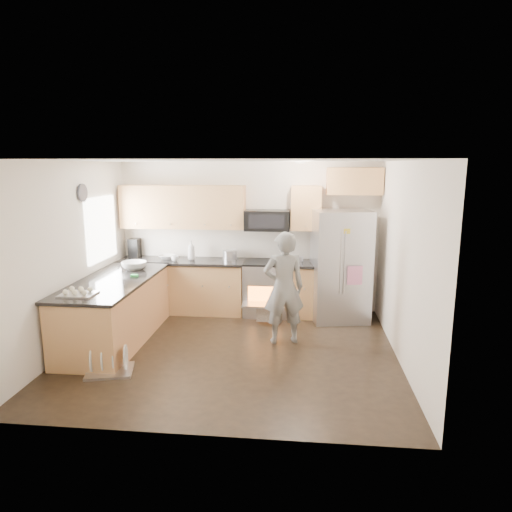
# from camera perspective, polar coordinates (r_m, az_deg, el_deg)

# --- Properties ---
(ground) EXTENTS (4.50, 4.50, 0.00)m
(ground) POSITION_cam_1_polar(r_m,az_deg,el_deg) (6.47, -3.09, -11.85)
(ground) COLOR black
(ground) RESTS_ON ground
(room_shell) EXTENTS (4.54, 4.04, 2.62)m
(room_shell) POSITION_cam_1_polar(r_m,az_deg,el_deg) (6.04, -3.58, 3.00)
(room_shell) COLOR white
(room_shell) RESTS_ON ground
(back_cabinet_run) EXTENTS (4.45, 0.64, 2.50)m
(back_cabinet_run) POSITION_cam_1_polar(r_m,az_deg,el_deg) (7.93, -5.38, -0.20)
(back_cabinet_run) COLOR #C27D4D
(back_cabinet_run) RESTS_ON ground
(peninsula) EXTENTS (0.96, 2.36, 1.05)m
(peninsula) POSITION_cam_1_polar(r_m,az_deg,el_deg) (7.01, -17.17, -6.45)
(peninsula) COLOR #C27D4D
(peninsula) RESTS_ON ground
(stove_range) EXTENTS (0.76, 0.97, 1.79)m
(stove_range) POSITION_cam_1_polar(r_m,az_deg,el_deg) (7.82, 1.33, -2.49)
(stove_range) COLOR #B7B7BC
(stove_range) RESTS_ON ground
(refrigerator) EXTENTS (1.00, 0.84, 1.83)m
(refrigerator) POSITION_cam_1_polar(r_m,az_deg,el_deg) (7.60, 10.51, -1.23)
(refrigerator) COLOR #B7B7BC
(refrigerator) RESTS_ON ground
(person) EXTENTS (0.67, 0.52, 1.63)m
(person) POSITION_cam_1_polar(r_m,az_deg,el_deg) (6.55, 3.49, -4.00)
(person) COLOR gray
(person) RESTS_ON ground
(dish_rack) EXTENTS (0.65, 0.57, 0.34)m
(dish_rack) POSITION_cam_1_polar(r_m,az_deg,el_deg) (6.12, -17.84, -12.88)
(dish_rack) COLOR #B7B7BC
(dish_rack) RESTS_ON ground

